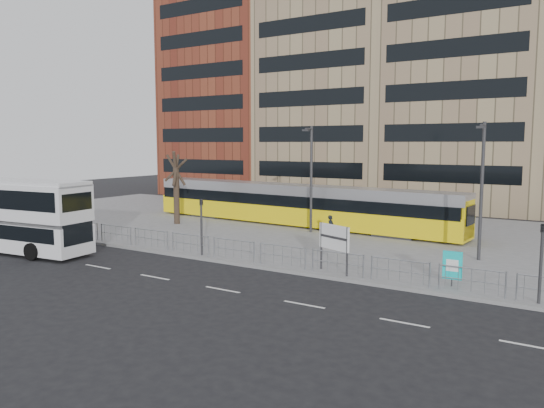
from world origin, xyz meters
The scene contains 16 objects.
ground centered at (0.00, 0.00, 0.00)m, with size 120.00×120.00×0.00m, color black.
plaza centered at (0.00, 12.00, 0.07)m, with size 64.00×24.00×0.15m, color slate.
kerb centered at (0.00, 0.05, 0.07)m, with size 64.00×0.25×0.17m, color gray.
building_row centered at (1.55, 34.27, 12.91)m, with size 70.40×18.40×31.20m.
pedestrian_barrier centered at (2.00, 0.50, 0.98)m, with size 32.07×0.07×1.10m.
road_markings centered at (1.00, -4.00, 0.01)m, with size 62.00×0.12×0.01m, color white.
double_decker_bus centered at (-13.37, -4.01, 2.27)m, with size 10.72×3.58×4.21m.
tram centered at (-4.04, 12.68, 1.68)m, with size 25.93×4.18×3.04m.
station_sign centered at (4.97, 0.80, 1.74)m, with size 1.88×0.82×2.29m.
ad_panel centered at (10.35, 1.24, 1.05)m, with size 0.82×0.09×1.53m.
pedestrian centered at (1.17, 8.34, 0.95)m, with size 0.58×0.38×1.59m, color black.
traffic_light_west centered at (-2.88, 0.50, 2.12)m, with size 0.21×0.23×3.10m.
traffic_light_east centered at (13.79, 0.50, 2.12)m, with size 0.19×0.22×3.10m.
lamp_post_west centered at (-1.39, 10.40, 4.16)m, with size 0.45×1.04×7.28m.
lamp_post_east centered at (10.28, 7.27, 4.13)m, with size 0.45×1.04×7.22m.
bare_tree centered at (-11.86, 8.39, 5.77)m, with size 4.49×4.49×7.67m.
Camera 1 is at (15.62, -21.70, 6.27)m, focal length 35.00 mm.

